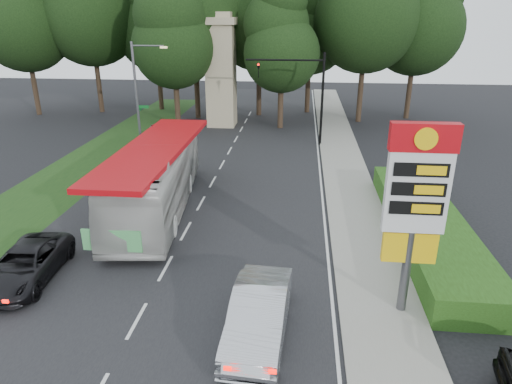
# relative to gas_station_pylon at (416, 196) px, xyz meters

# --- Properties ---
(ground) EXTENTS (120.00, 120.00, 0.00)m
(ground) POSITION_rel_gas_station_pylon_xyz_m (-9.20, -1.99, -4.45)
(ground) COLOR black
(ground) RESTS_ON ground
(road_surface) EXTENTS (14.00, 80.00, 0.02)m
(road_surface) POSITION_rel_gas_station_pylon_xyz_m (-9.20, 10.01, -4.44)
(road_surface) COLOR black
(road_surface) RESTS_ON ground
(sidewalk_right) EXTENTS (3.00, 80.00, 0.12)m
(sidewalk_right) POSITION_rel_gas_station_pylon_xyz_m (-0.70, 10.01, -4.39)
(sidewalk_right) COLOR gray
(sidewalk_right) RESTS_ON ground
(grass_verge_left) EXTENTS (5.00, 50.00, 0.02)m
(grass_verge_left) POSITION_rel_gas_station_pylon_xyz_m (-18.70, 16.01, -4.44)
(grass_verge_left) COLOR #193814
(grass_verge_left) RESTS_ON ground
(hedge) EXTENTS (3.00, 14.00, 1.20)m
(hedge) POSITION_rel_gas_station_pylon_xyz_m (2.30, 6.01, -3.85)
(hedge) COLOR #224311
(hedge) RESTS_ON ground
(gas_station_pylon) EXTENTS (2.10, 0.45, 6.85)m
(gas_station_pylon) POSITION_rel_gas_station_pylon_xyz_m (0.00, 0.00, 0.00)
(gas_station_pylon) COLOR #59595E
(gas_station_pylon) RESTS_ON ground
(traffic_signal_mast) EXTENTS (6.10, 0.35, 7.20)m
(traffic_signal_mast) POSITION_rel_gas_station_pylon_xyz_m (-3.52, 22.00, 0.22)
(traffic_signal_mast) COLOR black
(traffic_signal_mast) RESTS_ON ground
(streetlight_signs) EXTENTS (2.75, 0.98, 8.00)m
(streetlight_signs) POSITION_rel_gas_station_pylon_xyz_m (-16.19, 20.01, -0.01)
(streetlight_signs) COLOR #59595E
(streetlight_signs) RESTS_ON ground
(monument) EXTENTS (3.00, 3.00, 10.05)m
(monument) POSITION_rel_gas_station_pylon_xyz_m (-11.20, 28.01, 0.66)
(monument) COLOR tan
(monument) RESTS_ON ground
(tree_far_west) EXTENTS (8.96, 8.96, 17.60)m
(tree_far_west) POSITION_rel_gas_station_pylon_xyz_m (-31.20, 31.01, 6.24)
(tree_far_west) COLOR #2D2116
(tree_far_west) RESTS_ON ground
(tree_west_near) EXTENTS (8.40, 8.40, 16.50)m
(tree_west_near) POSITION_rel_gas_station_pylon_xyz_m (-19.20, 35.01, 5.57)
(tree_west_near) COLOR #2D2116
(tree_west_near) RESTS_ON ground
(tree_center_right) EXTENTS (9.24, 9.24, 18.15)m
(tree_center_right) POSITION_rel_gas_station_pylon_xyz_m (-8.20, 33.01, 6.57)
(tree_center_right) COLOR #2D2116
(tree_center_right) RESTS_ON ground
(tree_east_near) EXTENTS (8.12, 8.12, 15.95)m
(tree_east_near) POSITION_rel_gas_station_pylon_xyz_m (-3.20, 35.01, 5.23)
(tree_east_near) COLOR #2D2116
(tree_east_near) RESTS_ON ground
(tree_far_east) EXTENTS (8.68, 8.68, 17.05)m
(tree_far_east) POSITION_rel_gas_station_pylon_xyz_m (6.80, 33.01, 5.90)
(tree_far_east) COLOR #2D2116
(tree_far_east) RESTS_ON ground
(tree_monument_left) EXTENTS (7.28, 7.28, 14.30)m
(tree_monument_left) POSITION_rel_gas_station_pylon_xyz_m (-15.20, 27.01, 4.23)
(tree_monument_left) COLOR #2D2116
(tree_monument_left) RESTS_ON ground
(tree_monument_right) EXTENTS (6.72, 6.72, 13.20)m
(tree_monument_right) POSITION_rel_gas_station_pylon_xyz_m (-5.70, 27.51, 3.56)
(tree_monument_right) COLOR #2D2116
(tree_monument_right) RESTS_ON ground
(transit_bus) EXTENTS (4.29, 12.90, 3.53)m
(transit_bus) POSITION_rel_gas_station_pylon_xyz_m (-11.33, 8.08, -2.69)
(transit_bus) COLOR beige
(transit_bus) RESTS_ON ground
(sedan_silver) EXTENTS (2.03, 5.14, 1.67)m
(sedan_silver) POSITION_rel_gas_station_pylon_xyz_m (-4.93, -1.82, -3.62)
(sedan_silver) COLOR #B7B9C0
(sedan_silver) RESTS_ON ground
(suv_charcoal) EXTENTS (2.60, 5.06, 1.36)m
(suv_charcoal) POSITION_rel_gas_station_pylon_xyz_m (-14.44, 0.65, -3.77)
(suv_charcoal) COLOR black
(suv_charcoal) RESTS_ON ground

